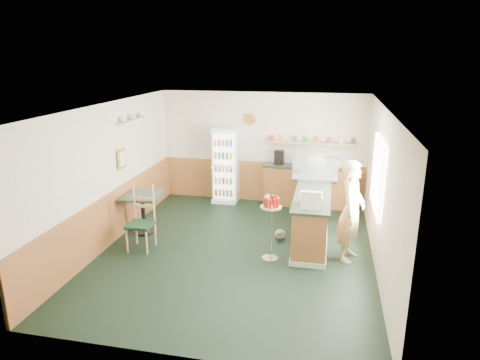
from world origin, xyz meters
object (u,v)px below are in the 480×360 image
(drinks_fridge, at_px, (226,165))
(display_case, at_px, (315,168))
(cafe_table, at_px, (143,206))
(cash_register, at_px, (311,200))
(cafe_chair, at_px, (142,215))
(shopkeeper, at_px, (351,211))
(condiment_stand, at_px, (271,217))

(drinks_fridge, relative_size, display_case, 1.96)
(display_case, height_order, cafe_table, display_case)
(cash_register, distance_m, cafe_chair, 3.16)
(display_case, xyz_separation_m, shopkeeper, (0.70, -1.50, -0.36))
(cash_register, relative_size, cafe_table, 0.48)
(shopkeeper, height_order, condiment_stand, shopkeeper)
(cafe_table, distance_m, cafe_chair, 0.69)
(cash_register, height_order, shopkeeper, shopkeeper)
(condiment_stand, xyz_separation_m, cafe_table, (-2.72, 0.64, -0.23))
(drinks_fridge, distance_m, shopkeeper, 3.92)
(drinks_fridge, xyz_separation_m, shopkeeper, (2.92, -2.62, -0.01))
(display_case, bearing_deg, shopkeeper, -65.00)
(cafe_table, bearing_deg, cash_register, -8.37)
(drinks_fridge, height_order, display_case, drinks_fridge)
(cafe_table, bearing_deg, cafe_chair, -66.59)
(display_case, height_order, condiment_stand, display_case)
(drinks_fridge, distance_m, cafe_table, 2.59)
(shopkeeper, height_order, cafe_table, shopkeeper)
(drinks_fridge, xyz_separation_m, cash_register, (2.22, -2.78, 0.20))
(drinks_fridge, distance_m, cafe_chair, 3.07)
(display_case, bearing_deg, cash_register, -90.00)
(shopkeeper, bearing_deg, cafe_chair, 109.95)
(display_case, distance_m, cafe_table, 3.66)
(cash_register, bearing_deg, display_case, 86.41)
(shopkeeper, bearing_deg, cafe_table, 100.80)
(shopkeeper, relative_size, cafe_chair, 1.49)
(display_case, bearing_deg, condiment_stand, -110.69)
(shopkeeper, bearing_deg, drinks_fridge, 63.56)
(display_case, relative_size, cafe_chair, 0.76)
(display_case, xyz_separation_m, cafe_chair, (-3.13, -1.80, -0.63))
(drinks_fridge, relative_size, cash_register, 4.59)
(display_case, xyz_separation_m, condiment_stand, (-0.68, -1.80, -0.47))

